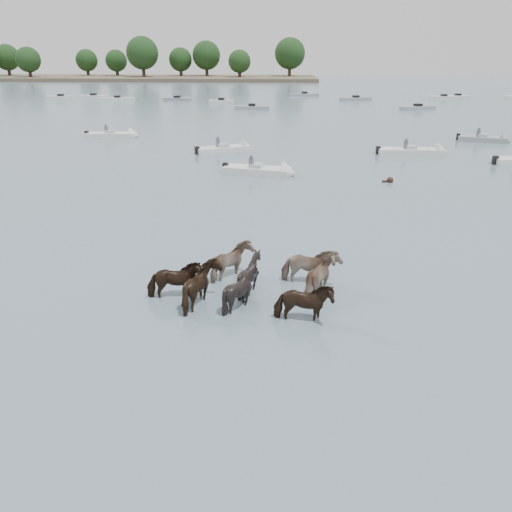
{
  "coord_description": "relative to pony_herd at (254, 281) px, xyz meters",
  "views": [
    {
      "loc": [
        -0.32,
        -14.54,
        7.87
      ],
      "look_at": [
        -1.14,
        2.25,
        1.1
      ],
      "focal_mm": 35.52,
      "sensor_mm": 36.0,
      "label": 1
    }
  ],
  "objects": [
    {
      "name": "pony_herd",
      "position": [
        0.0,
        0.0,
        0.0
      ],
      "size": [
        6.86,
        4.55,
        1.67
      ],
      "color": "black",
      "rests_on": "ground"
    },
    {
      "name": "motorboat_f",
      "position": [
        -15.34,
        34.66,
        -0.33
      ],
      "size": [
        5.42,
        1.9,
        1.92
      ],
      "rotation": [
        0.0,
        0.0,
        0.06
      ],
      "color": "silver",
      "rests_on": "ground"
    },
    {
      "name": "motorboat_a",
      "position": [
        -3.42,
        27.53,
        -0.32
      ],
      "size": [
        5.2,
        3.78,
        1.92
      ],
      "rotation": [
        0.0,
        0.0,
        0.49
      ],
      "color": "silver",
      "rests_on": "ground"
    },
    {
      "name": "swimming_pony",
      "position": [
        7.96,
        17.05,
        -0.45
      ],
      "size": [
        0.72,
        0.44,
        0.44
      ],
      "color": "black",
      "rests_on": "ground"
    },
    {
      "name": "motorboat_e",
      "position": [
        20.62,
        33.69,
        -0.32
      ],
      "size": [
        4.97,
        2.93,
        1.92
      ],
      "rotation": [
        0.0,
        0.0,
        -0.3
      ],
      "color": "gray",
      "rests_on": "ground"
    },
    {
      "name": "ground",
      "position": [
        1.16,
        -1.28,
        -0.55
      ],
      "size": [
        400.0,
        400.0,
        0.0
      ],
      "primitive_type": "plane",
      "color": "slate",
      "rests_on": "ground"
    },
    {
      "name": "motorboat_b",
      "position": [
        -0.06,
        18.84,
        -0.32
      ],
      "size": [
        5.36,
        2.78,
        1.92
      ],
      "rotation": [
        0.0,
        0.0,
        -0.24
      ],
      "color": "silver",
      "rests_on": "ground"
    },
    {
      "name": "treeline",
      "position": [
        -67.23,
        150.94,
        6.11
      ],
      "size": [
        152.68,
        19.6,
        12.51
      ],
      "color": "#382619",
      "rests_on": "ground"
    },
    {
      "name": "motorboat_c",
      "position": [
        12.37,
        27.02,
        -0.33
      ],
      "size": [
        5.92,
        1.71,
        1.92
      ],
      "rotation": [
        0.0,
        0.0,
        0.02
      ],
      "color": "silver",
      "rests_on": "ground"
    },
    {
      "name": "distant_flotilla",
      "position": [
        2.31,
        75.91,
        -0.29
      ],
      "size": [
        104.47,
        27.2,
        0.93
      ],
      "color": "silver",
      "rests_on": "ground"
    },
    {
      "name": "shoreline",
      "position": [
        -68.84,
        148.72,
        -0.05
      ],
      "size": [
        160.0,
        30.0,
        1.0
      ],
      "primitive_type": "cube",
      "color": "#4C4233",
      "rests_on": "ground"
    }
  ]
}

